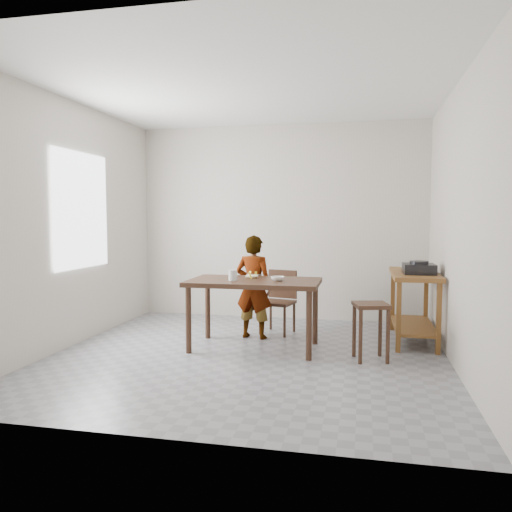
% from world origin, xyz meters
% --- Properties ---
extents(floor, '(4.00, 4.00, 0.04)m').
position_xyz_m(floor, '(0.00, 0.00, -0.02)').
color(floor, gray).
rests_on(floor, ground).
extents(ceiling, '(4.00, 4.00, 0.04)m').
position_xyz_m(ceiling, '(0.00, 0.00, 2.72)').
color(ceiling, white).
rests_on(ceiling, wall_back).
extents(wall_back, '(4.00, 0.04, 2.70)m').
position_xyz_m(wall_back, '(0.00, 2.02, 1.35)').
color(wall_back, beige).
rests_on(wall_back, ground).
extents(wall_front, '(4.00, 0.04, 2.70)m').
position_xyz_m(wall_front, '(0.00, -2.02, 1.35)').
color(wall_front, beige).
rests_on(wall_front, ground).
extents(wall_left, '(0.04, 4.00, 2.70)m').
position_xyz_m(wall_left, '(-2.02, 0.00, 1.35)').
color(wall_left, beige).
rests_on(wall_left, ground).
extents(wall_right, '(0.04, 4.00, 2.70)m').
position_xyz_m(wall_right, '(2.02, 0.00, 1.35)').
color(wall_right, beige).
rests_on(wall_right, ground).
extents(window_pane, '(0.02, 1.10, 1.30)m').
position_xyz_m(window_pane, '(-1.97, 0.20, 1.50)').
color(window_pane, white).
rests_on(window_pane, wall_left).
extents(dining_table, '(1.40, 0.80, 0.75)m').
position_xyz_m(dining_table, '(0.00, 0.30, 0.38)').
color(dining_table, '#372116').
rests_on(dining_table, floor).
extents(prep_counter, '(0.50, 1.20, 0.80)m').
position_xyz_m(prep_counter, '(1.72, 1.00, 0.40)').
color(prep_counter, brown).
rests_on(prep_counter, floor).
extents(child, '(0.48, 0.36, 1.21)m').
position_xyz_m(child, '(-0.11, 0.76, 0.61)').
color(child, white).
rests_on(child, floor).
extents(dining_chair, '(0.44, 0.44, 0.77)m').
position_xyz_m(dining_chair, '(0.13, 1.05, 0.38)').
color(dining_chair, '#372116').
rests_on(dining_chair, floor).
extents(stool, '(0.39, 0.39, 0.57)m').
position_xyz_m(stool, '(1.23, 0.10, 0.29)').
color(stool, '#372116').
rests_on(stool, floor).
extents(glass_tumbler, '(0.10, 0.10, 0.11)m').
position_xyz_m(glass_tumbler, '(-0.21, 0.19, 0.81)').
color(glass_tumbler, silver).
rests_on(glass_tumbler, dining_table).
extents(small_bowl, '(0.16, 0.16, 0.05)m').
position_xyz_m(small_bowl, '(0.26, 0.27, 0.77)').
color(small_bowl, white).
rests_on(small_bowl, dining_table).
extents(banana, '(0.15, 0.11, 0.05)m').
position_xyz_m(banana, '(-0.05, 0.43, 0.78)').
color(banana, '#FFE84D').
rests_on(banana, dining_table).
extents(serving_bowl, '(0.23, 0.23, 0.05)m').
position_xyz_m(serving_bowl, '(1.67, 1.21, 0.82)').
color(serving_bowl, white).
rests_on(serving_bowl, prep_counter).
extents(gas_burner, '(0.34, 0.34, 0.11)m').
position_xyz_m(gas_burner, '(1.75, 0.80, 0.86)').
color(gas_burner, black).
rests_on(gas_burner, prep_counter).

